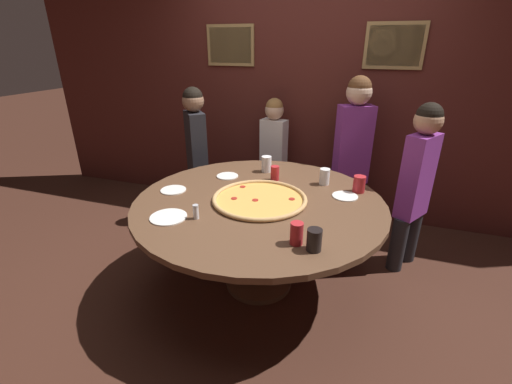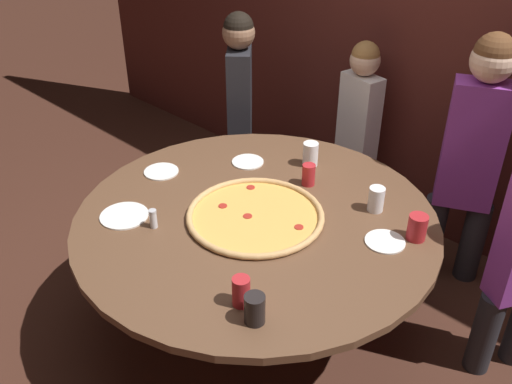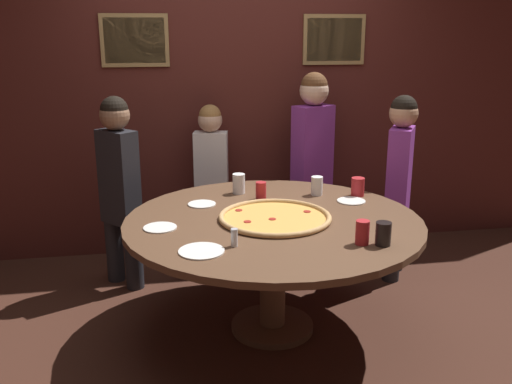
{
  "view_description": "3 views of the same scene",
  "coord_description": "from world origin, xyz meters",
  "px_view_note": "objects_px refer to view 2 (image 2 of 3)",
  "views": [
    {
      "loc": [
        0.7,
        -2.12,
        1.78
      ],
      "look_at": [
        -0.03,
        0.02,
        0.79
      ],
      "focal_mm": 24.0,
      "sensor_mm": 36.0,
      "label": 1
    },
    {
      "loc": [
        1.58,
        -1.68,
        2.35
      ],
      "look_at": [
        0.06,
        -0.06,
        0.94
      ],
      "focal_mm": 40.0,
      "sensor_mm": 36.0,
      "label": 2
    },
    {
      "loc": [
        -0.67,
        -3.18,
        1.85
      ],
      "look_at": [
        -0.12,
        -0.06,
        0.93
      ],
      "focal_mm": 40.0,
      "sensor_mm": 36.0,
      "label": 3
    }
  ],
  "objects_px": {
    "giant_pizza": "(255,215)",
    "drink_cup_far_right": "(241,292)",
    "diner_side_right": "(472,151)",
    "diner_side_left": "(358,124)",
    "drink_cup_by_shaker": "(310,154)",
    "drink_cup_beside_pizza": "(255,309)",
    "white_plate_near_front": "(161,172)",
    "drink_cup_centre_back": "(309,175)",
    "drink_cup_near_left": "(376,199)",
    "white_plate_far_back": "(124,216)",
    "white_plate_left_side": "(385,242)",
    "condiment_shaker": "(153,219)",
    "diner_far_left": "(240,102)",
    "white_plate_right_side": "(248,162)",
    "dining_table": "(256,234)",
    "drink_cup_near_right": "(417,227)"
  },
  "relations": [
    {
      "from": "drink_cup_beside_pizza",
      "to": "white_plate_left_side",
      "type": "bearing_deg",
      "value": 83.01
    },
    {
      "from": "giant_pizza",
      "to": "drink_cup_by_shaker",
      "type": "relative_size",
      "value": 4.95
    },
    {
      "from": "drink_cup_far_right",
      "to": "diner_side_right",
      "type": "xyz_separation_m",
      "value": [
        0.17,
        1.63,
        0.05
      ]
    },
    {
      "from": "drink_cup_centre_back",
      "to": "drink_cup_near_left",
      "type": "bearing_deg",
      "value": 5.62
    },
    {
      "from": "white_plate_left_side",
      "to": "giant_pizza",
      "type": "bearing_deg",
      "value": -154.94
    },
    {
      "from": "drink_cup_centre_back",
      "to": "drink_cup_beside_pizza",
      "type": "xyz_separation_m",
      "value": [
        0.48,
        -0.93,
        0.0
      ]
    },
    {
      "from": "white_plate_near_front",
      "to": "diner_side_left",
      "type": "relative_size",
      "value": 0.15
    },
    {
      "from": "giant_pizza",
      "to": "drink_cup_centre_back",
      "type": "height_order",
      "value": "drink_cup_centre_back"
    },
    {
      "from": "giant_pizza",
      "to": "white_plate_far_back",
      "type": "relative_size",
      "value": 2.85
    },
    {
      "from": "drink_cup_near_left",
      "to": "drink_cup_near_right",
      "type": "bearing_deg",
      "value": -14.54
    },
    {
      "from": "giant_pizza",
      "to": "white_plate_far_back",
      "type": "bearing_deg",
      "value": -137.63
    },
    {
      "from": "white_plate_near_front",
      "to": "white_plate_right_side",
      "type": "distance_m",
      "value": 0.49
    },
    {
      "from": "drink_cup_by_shaker",
      "to": "drink_cup_beside_pizza",
      "type": "bearing_deg",
      "value": -61.01
    },
    {
      "from": "dining_table",
      "to": "condiment_shaker",
      "type": "xyz_separation_m",
      "value": [
        -0.29,
        -0.4,
        0.16
      ]
    },
    {
      "from": "dining_table",
      "to": "white_plate_near_front",
      "type": "bearing_deg",
      "value": -175.57
    },
    {
      "from": "diner_side_right",
      "to": "diner_side_left",
      "type": "height_order",
      "value": "diner_side_right"
    },
    {
      "from": "condiment_shaker",
      "to": "diner_side_right",
      "type": "height_order",
      "value": "diner_side_right"
    },
    {
      "from": "diner_far_left",
      "to": "white_plate_far_back",
      "type": "bearing_deg",
      "value": 158.54
    },
    {
      "from": "drink_cup_far_right",
      "to": "diner_far_left",
      "type": "relative_size",
      "value": 0.09
    },
    {
      "from": "white_plate_near_front",
      "to": "diner_far_left",
      "type": "relative_size",
      "value": 0.14
    },
    {
      "from": "white_plate_left_side",
      "to": "diner_side_left",
      "type": "distance_m",
      "value": 1.29
    },
    {
      "from": "giant_pizza",
      "to": "drink_cup_near_left",
      "type": "relative_size",
      "value": 5.29
    },
    {
      "from": "condiment_shaker",
      "to": "diner_side_left",
      "type": "height_order",
      "value": "diner_side_left"
    },
    {
      "from": "white_plate_right_side",
      "to": "diner_side_right",
      "type": "xyz_separation_m",
      "value": [
        0.95,
        0.79,
        0.12
      ]
    },
    {
      "from": "white_plate_far_back",
      "to": "drink_cup_far_right",
      "type": "bearing_deg",
      "value": -2.71
    },
    {
      "from": "drink_cup_far_right",
      "to": "drink_cup_near_right",
      "type": "bearing_deg",
      "value": 71.77
    },
    {
      "from": "drink_cup_near_left",
      "to": "white_plate_near_front",
      "type": "bearing_deg",
      "value": -154.98
    },
    {
      "from": "diner_side_left",
      "to": "drink_cup_far_right",
      "type": "bearing_deg",
      "value": 121.45
    },
    {
      "from": "diner_side_right",
      "to": "diner_side_left",
      "type": "bearing_deg",
      "value": -33.12
    },
    {
      "from": "giant_pizza",
      "to": "drink_cup_beside_pizza",
      "type": "relative_size",
      "value": 5.37
    },
    {
      "from": "drink_cup_by_shaker",
      "to": "white_plate_left_side",
      "type": "relative_size",
      "value": 0.74
    },
    {
      "from": "drink_cup_near_right",
      "to": "drink_cup_by_shaker",
      "type": "relative_size",
      "value": 0.92
    },
    {
      "from": "giant_pizza",
      "to": "drink_cup_far_right",
      "type": "distance_m",
      "value": 0.61
    },
    {
      "from": "drink_cup_centre_back",
      "to": "drink_cup_near_right",
      "type": "height_order",
      "value": "drink_cup_near_right"
    },
    {
      "from": "diner_side_right",
      "to": "dining_table",
      "type": "bearing_deg",
      "value": 38.24
    },
    {
      "from": "condiment_shaker",
      "to": "diner_side_left",
      "type": "xyz_separation_m",
      "value": [
        0.04,
        1.65,
        -0.07
      ]
    },
    {
      "from": "giant_pizza",
      "to": "drink_cup_far_right",
      "type": "bearing_deg",
      "value": -51.89
    },
    {
      "from": "white_plate_right_side",
      "to": "dining_table",
      "type": "bearing_deg",
      "value": -41.72
    },
    {
      "from": "drink_cup_by_shaker",
      "to": "white_plate_right_side",
      "type": "relative_size",
      "value": 0.76
    },
    {
      "from": "white_plate_left_side",
      "to": "diner_far_left",
      "type": "distance_m",
      "value": 1.64
    },
    {
      "from": "drink_cup_beside_pizza",
      "to": "drink_cup_near_left",
      "type": "bearing_deg",
      "value": 95.15
    },
    {
      "from": "drink_cup_by_shaker",
      "to": "white_plate_near_front",
      "type": "bearing_deg",
      "value": -131.0
    },
    {
      "from": "diner_side_right",
      "to": "white_plate_left_side",
      "type": "bearing_deg",
      "value": 65.75
    },
    {
      "from": "diner_side_left",
      "to": "giant_pizza",
      "type": "bearing_deg",
      "value": 113.06
    },
    {
      "from": "drink_cup_centre_back",
      "to": "diner_side_right",
      "type": "height_order",
      "value": "diner_side_right"
    },
    {
      "from": "drink_cup_centre_back",
      "to": "diner_side_left",
      "type": "relative_size",
      "value": 0.09
    },
    {
      "from": "drink_cup_by_shaker",
      "to": "white_plate_left_side",
      "type": "distance_m",
      "value": 0.78
    },
    {
      "from": "white_plate_near_front",
      "to": "diner_side_left",
      "type": "bearing_deg",
      "value": 71.95
    },
    {
      "from": "drink_cup_near_right",
      "to": "diner_side_right",
      "type": "relative_size",
      "value": 0.08
    },
    {
      "from": "giant_pizza",
      "to": "condiment_shaker",
      "type": "relative_size",
      "value": 7.01
    }
  ]
}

